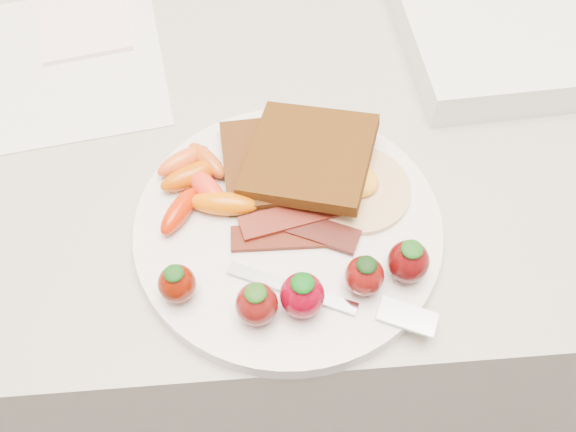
{
  "coord_description": "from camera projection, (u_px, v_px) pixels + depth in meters",
  "views": [
    {
      "loc": [
        -0.05,
        1.23,
        1.39
      ],
      "look_at": [
        -0.03,
        1.53,
        0.93
      ],
      "focal_mm": 40.0,
      "sensor_mm": 36.0,
      "label": 1
    }
  ],
  "objects": [
    {
      "name": "paper_sheet",
      "position": [
        80.0,
        61.0,
        0.7
      ],
      "size": [
        0.21,
        0.26,
        0.0
      ],
      "primitive_type": "cube",
      "rotation": [
        0.0,
        0.0,
        0.15
      ],
      "color": "silver",
      "rests_on": "counter"
    },
    {
      "name": "bacon_strips",
      "position": [
        295.0,
        226.0,
        0.55
      ],
      "size": [
        0.11,
        0.06,
        0.01
      ],
      "color": "black",
      "rests_on": "plate"
    },
    {
      "name": "notepad",
      "position": [
        82.0,
        15.0,
        0.73
      ],
      "size": [
        0.12,
        0.16,
        0.01
      ],
      "primitive_type": "cube",
      "rotation": [
        0.0,
        0.0,
        0.2
      ],
      "color": "white",
      "rests_on": "paper_sheet"
    },
    {
      "name": "toast_upper",
      "position": [
        309.0,
        156.0,
        0.57
      ],
      "size": [
        0.14,
        0.14,
        0.03
      ],
      "primitive_type": "cube",
      "rotation": [
        0.0,
        -0.1,
        -0.34
      ],
      "color": "black",
      "rests_on": "toast_lower"
    },
    {
      "name": "strawberries",
      "position": [
        308.0,
        284.0,
        0.5
      ],
      "size": [
        0.22,
        0.06,
        0.04
      ],
      "color": "#5B0E01",
      "rests_on": "plate"
    },
    {
      "name": "counter",
      "position": [
        298.0,
        291.0,
        1.04
      ],
      "size": [
        2.0,
        0.6,
        0.9
      ],
      "primitive_type": "cube",
      "color": "gray",
      "rests_on": "ground"
    },
    {
      "name": "fork",
      "position": [
        344.0,
        301.0,
        0.51
      ],
      "size": [
        0.17,
        0.08,
        0.0
      ],
      "color": "silver",
      "rests_on": "plate"
    },
    {
      "name": "toast_lower",
      "position": [
        279.0,
        162.0,
        0.59
      ],
      "size": [
        0.11,
        0.11,
        0.01
      ],
      "primitive_type": "cube",
      "rotation": [
        0.0,
        0.0,
        0.06
      ],
      "color": "#361C05",
      "rests_on": "plate"
    },
    {
      "name": "fried_egg",
      "position": [
        357.0,
        187.0,
        0.57
      ],
      "size": [
        0.1,
        0.1,
        0.02
      ],
      "color": "beige",
      "rests_on": "plate"
    },
    {
      "name": "appliance",
      "position": [
        546.0,
        14.0,
        0.71
      ],
      "size": [
        0.34,
        0.28,
        0.04
      ],
      "primitive_type": "cube",
      "rotation": [
        0.0,
        0.0,
        0.06
      ],
      "color": "silver",
      "rests_on": "counter"
    },
    {
      "name": "baby_carrots",
      "position": [
        199.0,
        184.0,
        0.57
      ],
      "size": [
        0.09,
        0.11,
        0.02
      ],
      "color": "#B84A00",
      "rests_on": "plate"
    },
    {
      "name": "plate",
      "position": [
        288.0,
        228.0,
        0.57
      ],
      "size": [
        0.27,
        0.27,
        0.02
      ],
      "primitive_type": "cylinder",
      "color": "silver",
      "rests_on": "counter"
    }
  ]
}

